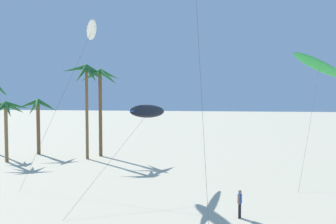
{
  "coord_description": "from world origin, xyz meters",
  "views": [
    {
      "loc": [
        5.22,
        3.55,
        7.7
      ],
      "look_at": [
        2.61,
        24.05,
        6.56
      ],
      "focal_mm": 40.97,
      "sensor_mm": 36.0,
      "label": 1
    }
  ],
  "objects_px": {
    "palm_tree_2": "(38,111)",
    "palm_tree_4": "(87,79)",
    "person_near_right": "(240,203)",
    "flying_kite_3": "(320,66)",
    "flying_kite_4": "(92,30)",
    "flying_kite_5": "(149,111)",
    "palm_tree_1": "(6,111)",
    "palm_tree_3": "(100,84)"
  },
  "relations": [
    {
      "from": "palm_tree_1",
      "to": "person_near_right",
      "type": "distance_m",
      "value": 28.96
    },
    {
      "from": "palm_tree_1",
      "to": "palm_tree_3",
      "type": "relative_size",
      "value": 0.64
    },
    {
      "from": "palm_tree_3",
      "to": "person_near_right",
      "type": "relative_size",
      "value": 5.97
    },
    {
      "from": "flying_kite_4",
      "to": "flying_kite_5",
      "type": "xyz_separation_m",
      "value": [
        5.64,
        -2.96,
        -6.95
      ]
    },
    {
      "from": "palm_tree_1",
      "to": "flying_kite_3",
      "type": "relative_size",
      "value": 0.55
    },
    {
      "from": "palm_tree_4",
      "to": "flying_kite_5",
      "type": "relative_size",
      "value": 0.83
    },
    {
      "from": "palm_tree_2",
      "to": "palm_tree_4",
      "type": "bearing_deg",
      "value": -18.48
    },
    {
      "from": "flying_kite_3",
      "to": "flying_kite_4",
      "type": "height_order",
      "value": "flying_kite_4"
    },
    {
      "from": "flying_kite_5",
      "to": "flying_kite_4",
      "type": "bearing_deg",
      "value": 152.37
    },
    {
      "from": "palm_tree_1",
      "to": "palm_tree_4",
      "type": "relative_size",
      "value": 0.62
    },
    {
      "from": "palm_tree_4",
      "to": "flying_kite_3",
      "type": "relative_size",
      "value": 0.88
    },
    {
      "from": "palm_tree_3",
      "to": "flying_kite_5",
      "type": "xyz_separation_m",
      "value": [
        8.19,
        -13.52,
        -2.42
      ]
    },
    {
      "from": "palm_tree_1",
      "to": "palm_tree_4",
      "type": "bearing_deg",
      "value": 19.76
    },
    {
      "from": "palm_tree_1",
      "to": "flying_kite_5",
      "type": "height_order",
      "value": "flying_kite_5"
    },
    {
      "from": "palm_tree_4",
      "to": "flying_kite_4",
      "type": "distance_m",
      "value": 10.06
    },
    {
      "from": "palm_tree_1",
      "to": "flying_kite_3",
      "type": "xyz_separation_m",
      "value": [
        32.48,
        0.18,
        4.65
      ]
    },
    {
      "from": "flying_kite_5",
      "to": "person_near_right",
      "type": "bearing_deg",
      "value": -45.44
    },
    {
      "from": "person_near_right",
      "to": "palm_tree_2",
      "type": "bearing_deg",
      "value": 137.81
    },
    {
      "from": "palm_tree_3",
      "to": "flying_kite_4",
      "type": "distance_m",
      "value": 11.77
    },
    {
      "from": "palm_tree_4",
      "to": "flying_kite_3",
      "type": "xyz_separation_m",
      "value": [
        24.37,
        -2.74,
        1.08
      ]
    },
    {
      "from": "palm_tree_2",
      "to": "flying_kite_3",
      "type": "height_order",
      "value": "flying_kite_3"
    },
    {
      "from": "palm_tree_2",
      "to": "flying_kite_3",
      "type": "distance_m",
      "value": 32.15
    },
    {
      "from": "palm_tree_4",
      "to": "person_near_right",
      "type": "distance_m",
      "value": 25.66
    },
    {
      "from": "flying_kite_3",
      "to": "flying_kite_5",
      "type": "bearing_deg",
      "value": -150.1
    },
    {
      "from": "palm_tree_3",
      "to": "flying_kite_3",
      "type": "distance_m",
      "value": 23.99
    },
    {
      "from": "flying_kite_3",
      "to": "flying_kite_4",
      "type": "distance_m",
      "value": 21.9
    },
    {
      "from": "palm_tree_2",
      "to": "flying_kite_5",
      "type": "height_order",
      "value": "flying_kite_5"
    },
    {
      "from": "palm_tree_2",
      "to": "palm_tree_4",
      "type": "relative_size",
      "value": 0.63
    },
    {
      "from": "palm_tree_4",
      "to": "flying_kite_5",
      "type": "distance_m",
      "value": 14.97
    },
    {
      "from": "palm_tree_4",
      "to": "flying_kite_5",
      "type": "height_order",
      "value": "palm_tree_4"
    },
    {
      "from": "palm_tree_4",
      "to": "flying_kite_3",
      "type": "bearing_deg",
      "value": -6.41
    },
    {
      "from": "palm_tree_2",
      "to": "flying_kite_3",
      "type": "xyz_separation_m",
      "value": [
        31.38,
        -5.08,
        4.82
      ]
    },
    {
      "from": "palm_tree_2",
      "to": "palm_tree_3",
      "type": "bearing_deg",
      "value": -2.48
    },
    {
      "from": "palm_tree_3",
      "to": "palm_tree_4",
      "type": "distance_m",
      "value": 2.26
    },
    {
      "from": "flying_kite_3",
      "to": "person_near_right",
      "type": "relative_size",
      "value": 7.02
    },
    {
      "from": "palm_tree_4",
      "to": "palm_tree_2",
      "type": "bearing_deg",
      "value": 161.52
    },
    {
      "from": "palm_tree_2",
      "to": "person_near_right",
      "type": "distance_m",
      "value": 31.24
    },
    {
      "from": "flying_kite_5",
      "to": "person_near_right",
      "type": "xyz_separation_m",
      "value": [
        6.81,
        -6.91,
        -5.16
      ]
    },
    {
      "from": "flying_kite_4",
      "to": "flying_kite_5",
      "type": "relative_size",
      "value": 1.09
    },
    {
      "from": "flying_kite_3",
      "to": "palm_tree_1",
      "type": "bearing_deg",
      "value": -179.69
    },
    {
      "from": "palm_tree_1",
      "to": "palm_tree_3",
      "type": "distance_m",
      "value": 10.71
    },
    {
      "from": "palm_tree_2",
      "to": "flying_kite_5",
      "type": "relative_size",
      "value": 0.53
    }
  ]
}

